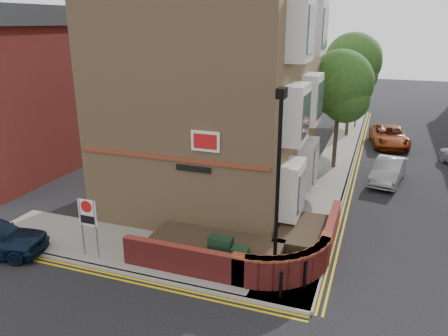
% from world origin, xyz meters
% --- Properties ---
extents(ground, '(120.00, 120.00, 0.00)m').
position_xyz_m(ground, '(0.00, 0.00, 0.00)').
color(ground, black).
rests_on(ground, ground).
extents(pavement_corner, '(13.00, 3.00, 0.12)m').
position_xyz_m(pavement_corner, '(-3.50, 1.50, 0.06)').
color(pavement_corner, gray).
rests_on(pavement_corner, ground).
extents(pavement_main, '(2.00, 32.00, 0.12)m').
position_xyz_m(pavement_main, '(2.00, 16.00, 0.06)').
color(pavement_main, gray).
rests_on(pavement_main, ground).
extents(kerb_side, '(13.00, 0.15, 0.12)m').
position_xyz_m(kerb_side, '(-3.50, 0.00, 0.06)').
color(kerb_side, gray).
rests_on(kerb_side, ground).
extents(kerb_main_near, '(0.15, 32.00, 0.12)m').
position_xyz_m(kerb_main_near, '(3.00, 16.00, 0.06)').
color(kerb_main_near, gray).
rests_on(kerb_main_near, ground).
extents(yellow_lines_side, '(13.00, 0.28, 0.01)m').
position_xyz_m(yellow_lines_side, '(-3.50, -0.25, 0.01)').
color(yellow_lines_side, gold).
rests_on(yellow_lines_side, ground).
extents(yellow_lines_main, '(0.28, 32.00, 0.01)m').
position_xyz_m(yellow_lines_main, '(3.25, 16.00, 0.01)').
color(yellow_lines_main, gold).
rests_on(yellow_lines_main, ground).
extents(corner_building, '(8.95, 10.40, 13.60)m').
position_xyz_m(corner_building, '(-2.84, 8.00, 6.23)').
color(corner_building, '#A68058').
rests_on(corner_building, ground).
extents(garden_wall, '(6.80, 6.00, 1.20)m').
position_xyz_m(garden_wall, '(0.00, 2.50, 0.00)').
color(garden_wall, maroon).
rests_on(garden_wall, ground).
extents(lamppost, '(0.25, 0.50, 6.30)m').
position_xyz_m(lamppost, '(1.60, 1.20, 3.34)').
color(lamppost, black).
rests_on(lamppost, pavement_corner).
extents(utility_cabinet_large, '(0.80, 0.45, 1.20)m').
position_xyz_m(utility_cabinet_large, '(-0.30, 1.30, 0.72)').
color(utility_cabinet_large, black).
rests_on(utility_cabinet_large, pavement_corner).
extents(utility_cabinet_small, '(0.55, 0.40, 1.10)m').
position_xyz_m(utility_cabinet_small, '(0.50, 1.00, 0.67)').
color(utility_cabinet_small, black).
rests_on(utility_cabinet_small, pavement_corner).
extents(bollard_near, '(0.11, 0.11, 0.90)m').
position_xyz_m(bollard_near, '(2.00, 0.40, 0.57)').
color(bollard_near, black).
rests_on(bollard_near, pavement_corner).
extents(bollard_far, '(0.11, 0.11, 0.90)m').
position_xyz_m(bollard_far, '(2.60, 1.20, 0.57)').
color(bollard_far, black).
rests_on(bollard_far, pavement_corner).
extents(zone_sign, '(0.72, 0.07, 2.20)m').
position_xyz_m(zone_sign, '(-5.00, 0.50, 1.64)').
color(zone_sign, slate).
rests_on(zone_sign, pavement_corner).
extents(side_building, '(6.40, 10.40, 9.00)m').
position_xyz_m(side_building, '(-15.00, 8.00, 4.55)').
color(side_building, maroon).
rests_on(side_building, ground).
extents(tree_near, '(3.64, 3.65, 6.70)m').
position_xyz_m(tree_near, '(2.00, 14.05, 4.70)').
color(tree_near, '#382B1E').
rests_on(tree_near, pavement_main).
extents(tree_mid, '(4.03, 4.03, 7.42)m').
position_xyz_m(tree_mid, '(2.00, 22.05, 5.20)').
color(tree_mid, '#382B1E').
rests_on(tree_mid, pavement_main).
extents(tree_far, '(3.81, 3.81, 7.00)m').
position_xyz_m(tree_far, '(2.00, 30.05, 4.91)').
color(tree_far, '#382B1E').
rests_on(tree_far, pavement_main).
extents(traffic_light_assembly, '(0.20, 0.16, 4.20)m').
position_xyz_m(traffic_light_assembly, '(2.40, 25.00, 2.78)').
color(traffic_light_assembly, black).
rests_on(traffic_light_assembly, pavement_main).
extents(silver_car_near, '(1.98, 4.06, 1.28)m').
position_xyz_m(silver_car_near, '(5.00, 12.69, 0.64)').
color(silver_car_near, '#929599').
rests_on(silver_car_near, ground).
extents(red_car_main, '(2.92, 5.16, 1.36)m').
position_xyz_m(red_car_main, '(5.00, 20.47, 0.68)').
color(red_car_main, maroon).
rests_on(red_car_main, ground).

